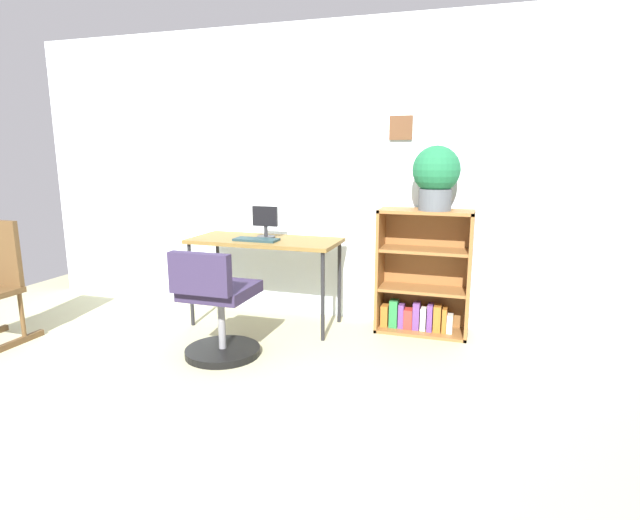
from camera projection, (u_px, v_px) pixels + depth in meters
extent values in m
plane|color=tan|center=(166.00, 436.00, 2.56)|extent=(6.24, 6.24, 0.00)
cube|color=silver|center=(308.00, 175.00, 4.31)|extent=(5.20, 0.10, 2.40)
cube|color=#54341E|center=(401.00, 128.00, 3.94)|extent=(0.18, 0.02, 0.18)
cube|color=brown|center=(265.00, 241.00, 4.09)|extent=(1.20, 0.53, 0.03)
cylinder|color=black|center=(191.00, 285.00, 4.12)|extent=(0.03, 0.03, 0.68)
cylinder|color=black|center=(323.00, 297.00, 3.78)|extent=(0.03, 0.03, 0.68)
cylinder|color=black|center=(218.00, 273.00, 4.54)|extent=(0.03, 0.03, 0.68)
cylinder|color=black|center=(339.00, 282.00, 4.20)|extent=(0.03, 0.03, 0.68)
cylinder|color=#262628|center=(266.00, 237.00, 4.14)|extent=(0.15, 0.15, 0.01)
cylinder|color=#262628|center=(266.00, 231.00, 4.13)|extent=(0.03, 0.03, 0.08)
cube|color=black|center=(265.00, 216.00, 4.10)|extent=(0.21, 0.02, 0.16)
cube|color=#1D3336|center=(256.00, 240.00, 3.99)|extent=(0.35, 0.15, 0.02)
cylinder|color=black|center=(223.00, 351.00, 3.57)|extent=(0.52, 0.52, 0.05)
cylinder|color=slate|center=(222.00, 322.00, 3.53)|extent=(0.05, 0.05, 0.38)
cube|color=#2B223E|center=(220.00, 291.00, 3.48)|extent=(0.44, 0.44, 0.08)
cube|color=#2B223E|center=(200.00, 274.00, 3.21)|extent=(0.42, 0.07, 0.27)
cube|color=#533A1F|center=(6.00, 347.00, 3.67)|extent=(0.04, 0.64, 0.04)
cylinder|color=#533A1F|center=(22.00, 315.00, 3.78)|extent=(0.03, 0.03, 0.34)
cube|color=brown|center=(380.00, 269.00, 4.04)|extent=(0.02, 0.30, 0.96)
cube|color=brown|center=(469.00, 276.00, 3.83)|extent=(0.02, 0.30, 0.96)
cube|color=brown|center=(426.00, 211.00, 3.84)|extent=(0.70, 0.30, 0.02)
cube|color=brown|center=(421.00, 330.00, 4.03)|extent=(0.70, 0.30, 0.02)
cube|color=brown|center=(426.00, 268.00, 4.06)|extent=(0.70, 0.02, 0.96)
cube|color=brown|center=(423.00, 289.00, 3.96)|extent=(0.66, 0.28, 0.02)
cube|color=brown|center=(425.00, 250.00, 3.90)|extent=(0.66, 0.28, 0.02)
cube|color=#99591E|center=(385.00, 315.00, 4.09)|extent=(0.06, 0.10, 0.17)
cube|color=#237238|center=(394.00, 313.00, 4.06)|extent=(0.06, 0.10, 0.22)
cube|color=#593372|center=(401.00, 316.00, 4.05)|extent=(0.04, 0.09, 0.19)
cube|color=#B22D28|center=(408.00, 318.00, 4.03)|extent=(0.07, 0.10, 0.16)
cube|color=#593372|center=(416.00, 316.00, 4.01)|extent=(0.05, 0.10, 0.22)
cube|color=beige|center=(423.00, 319.00, 4.00)|extent=(0.04, 0.09, 0.18)
cube|color=#593372|center=(430.00, 317.00, 3.98)|extent=(0.04, 0.12, 0.21)
cube|color=#99591E|center=(437.00, 318.00, 3.96)|extent=(0.06, 0.11, 0.21)
cube|color=#99591E|center=(445.00, 320.00, 3.95)|extent=(0.03, 0.12, 0.19)
cube|color=beige|center=(450.00, 324.00, 3.94)|extent=(0.04, 0.10, 0.14)
cylinder|color=#474C51|center=(435.00, 200.00, 3.78)|extent=(0.24, 0.24, 0.16)
sphere|color=#1B5E37|center=(436.00, 170.00, 3.73)|extent=(0.35, 0.35, 0.35)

